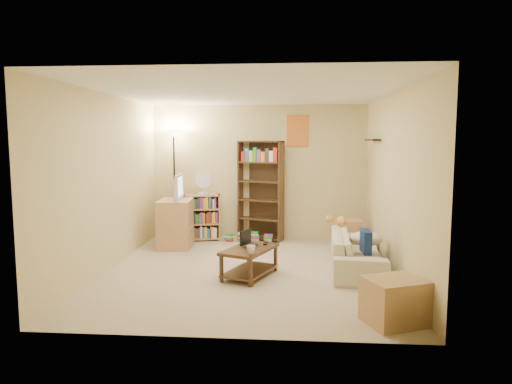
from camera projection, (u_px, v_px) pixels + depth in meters
The scene contains 19 objects.
room at pixel (248, 156), 6.31m from camera, with size 4.50×4.54×2.52m.
sofa at pixel (357, 252), 6.50m from camera, with size 0.82×1.82×0.52m, color beige.
navy_pillow at pixel (366, 242), 6.09m from camera, with size 0.34×0.10×0.31m, color navy.
cream_blanket at pixel (366, 239), 6.51m from camera, with size 0.48×0.34×0.20m, color beige.
tabby_cat at pixel (339, 220), 7.17m from camera, with size 0.41×0.17×0.14m.
coffee_table at pixel (250, 258), 6.17m from camera, with size 0.79×1.01×0.40m.
laptop at pixel (254, 246), 6.22m from camera, with size 0.28×0.35×0.02m, color black.
laptop_screen at pixel (246, 237), 6.26m from camera, with size 0.01×0.30×0.20m, color white.
mug at pixel (251, 250), 5.83m from camera, with size 0.16×0.16×0.10m, color white.
tv_remote at pixel (266, 243), 6.37m from camera, with size 0.05×0.16×0.02m, color black.
tv_stand at pixel (176, 223), 7.91m from camera, with size 0.55×0.77×0.82m, color tan.
television at pixel (175, 187), 7.84m from camera, with size 0.17×0.77×0.44m, color black.
tall_bookshelf at pixel (261, 188), 8.40m from camera, with size 0.87×0.52×1.84m.
short_bookshelf at pixel (202, 217), 8.42m from camera, with size 0.70×0.39×0.85m.
desk_fan at pixel (204, 182), 8.30m from camera, with size 0.30×0.17×0.43m.
floor_lamp at pixel (174, 151), 8.43m from camera, with size 0.35×0.35×2.06m.
side_table at pixel (348, 233), 7.88m from camera, with size 0.42×0.42×0.48m, color tan.
end_cabinet at pixel (395, 301), 4.57m from camera, with size 0.56×0.46×0.46m, color tan.
book_stacks at pixel (249, 237), 8.32m from camera, with size 0.88×0.15×0.19m.
Camera 1 is at (0.60, -6.29, 1.83)m, focal length 32.00 mm.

